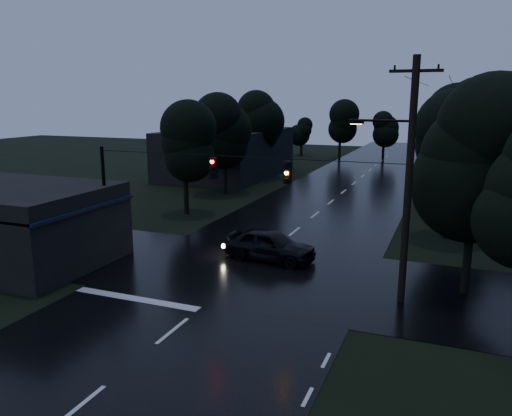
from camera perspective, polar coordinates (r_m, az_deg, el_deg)
The scene contains 16 objects.
ground at distance 15.65m, azimuth -19.61°, elevation -20.73°, with size 160.00×160.00×0.00m, color black.
main_road at distance 41.47m, azimuth 8.55°, elevation 0.66°, with size 12.00×120.00×0.02m, color black.
cross_street at distance 24.88m, azimuth -1.11°, elevation -7.23°, with size 60.00×9.00×0.02m, color black.
building_far_left at distance 55.02m, azimuth -3.30°, elevation 6.30°, with size 10.00×16.00×5.00m, color black.
utility_pole_main at distance 20.89m, azimuth 16.82°, elevation 3.32°, with size 3.50×0.30×10.00m.
utility_pole_far at distance 37.86m, azimuth 20.39°, elevation 4.85°, with size 2.00×0.30×7.50m.
anchor_pole_left at distance 26.98m, azimuth -16.84°, elevation 0.41°, with size 0.18×0.18×6.00m, color black.
span_signals at distance 22.50m, azimuth -0.86°, elevation 4.44°, with size 15.00×0.37×1.12m.
tree_corner_near at distance 22.73m, azimuth 23.94°, elevation 5.36°, with size 4.48×4.48×9.44m.
tree_left_a at distance 36.54m, azimuth -8.17°, elevation 7.40°, with size 3.92×3.92×8.26m.
tree_left_b at distance 43.87m, azimuth -3.64°, elevation 8.82°, with size 4.20×4.20×8.85m.
tree_left_c at distance 53.26m, azimuth 0.42°, elevation 9.89°, with size 4.48×4.48×9.44m.
tree_right_a at distance 31.71m, azimuth 21.57°, elevation 6.59°, with size 4.20×4.20×8.85m.
tree_right_b at distance 39.66m, azimuth 22.60°, elevation 8.06°, with size 4.48×4.48×9.44m.
tree_right_c at distance 49.64m, azimuth 23.24°, elevation 9.14°, with size 4.76×4.76×10.03m.
car at distance 26.31m, azimuth 1.58°, elevation -4.22°, with size 1.96×4.88×1.66m, color black.
Camera 1 is at (9.10, -9.59, 8.38)m, focal length 35.00 mm.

